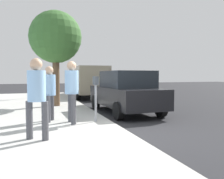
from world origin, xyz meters
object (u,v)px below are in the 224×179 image
object	(u,v)px
parked_van_far	(88,80)
street_tree	(56,38)
parked_sedan_near	(125,92)
parking_meter	(96,89)
pedestrian_bystander	(37,91)
parking_officer	(50,89)
traffic_signal	(57,60)
pedestrian_at_meter	(72,86)

from	to	relation	value
parked_van_far	street_tree	size ratio (longest dim) A/B	1.19
parked_van_far	parked_sedan_near	bearing A→B (deg)	-179.99
parking_meter	parked_sedan_near	size ratio (longest dim) A/B	0.32
pedestrian_bystander	parking_meter	bearing A→B (deg)	-16.03
parking_meter	parked_sedan_near	world-z (taller)	parked_sedan_near
parking_meter	parking_officer	bearing A→B (deg)	69.07
pedestrian_bystander	street_tree	distance (m)	6.25
traffic_signal	street_tree	bearing A→B (deg)	174.11
pedestrian_at_meter	street_tree	size ratio (longest dim) A/B	0.42
parking_meter	street_tree	distance (m)	4.86
parking_meter	pedestrian_bystander	distance (m)	2.33
parked_sedan_near	parking_meter	bearing A→B (deg)	139.18
parking_meter	parking_officer	size ratio (longest dim) A/B	0.82
pedestrian_at_meter	parked_van_far	xyz separation A→B (m)	(9.32, -2.57, -0.01)
parking_meter	traffic_signal	size ratio (longest dim) A/B	0.39
parked_van_far	parking_meter	bearing A→B (deg)	168.89
parking_officer	pedestrian_bystander	bearing A→B (deg)	-79.96
parking_meter	parked_sedan_near	distance (m)	2.82
parking_officer	parked_sedan_near	distance (m)	3.58
parking_officer	traffic_signal	world-z (taller)	traffic_signal
pedestrian_bystander	parked_sedan_near	distance (m)	5.14
street_tree	traffic_signal	bearing A→B (deg)	-5.89
parking_officer	street_tree	bearing A→B (deg)	102.96
pedestrian_bystander	street_tree	bearing A→B (deg)	23.59
street_tree	pedestrian_at_meter	bearing A→B (deg)	-178.81
parked_van_far	traffic_signal	bearing A→B (deg)	98.16
pedestrian_at_meter	pedestrian_bystander	distance (m)	1.87
pedestrian_bystander	parking_officer	xyz separation A→B (m)	(2.06, -0.40, -0.08)
pedestrian_at_meter	street_tree	xyz separation A→B (m)	(4.24, 0.09, 2.07)
parked_sedan_near	traffic_signal	bearing A→B (deg)	17.42
pedestrian_at_meter	street_tree	bearing A→B (deg)	86.81
parked_van_far	traffic_signal	xyz separation A→B (m)	(-0.31, 2.17, 1.32)
traffic_signal	pedestrian_bystander	bearing A→B (deg)	172.36
parking_meter	traffic_signal	xyz separation A→B (m)	(9.04, 0.33, 1.41)
parking_officer	parked_sedan_near	xyz separation A→B (m)	(1.61, -3.19, -0.26)
pedestrian_at_meter	traffic_signal	bearing A→B (deg)	83.05
parking_officer	parked_van_far	distance (m)	9.39
parked_sedan_near	traffic_signal	world-z (taller)	traffic_signal
parking_meter	pedestrian_bystander	bearing A→B (deg)	131.33
pedestrian_at_meter	parked_van_far	distance (m)	9.67
parked_sedan_near	traffic_signal	size ratio (longest dim) A/B	1.24
pedestrian_at_meter	parking_officer	size ratio (longest dim) A/B	1.08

